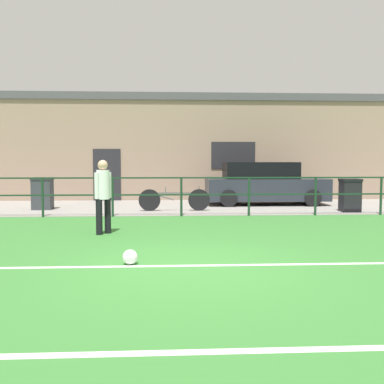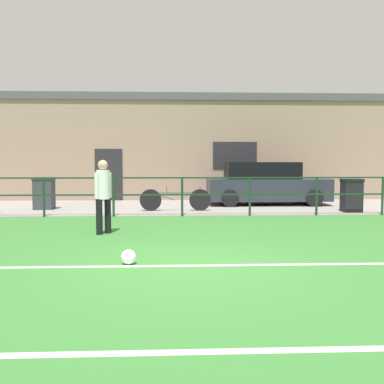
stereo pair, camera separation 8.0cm
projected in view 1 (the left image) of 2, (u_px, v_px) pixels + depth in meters
ground at (192, 267)px, 6.72m from camera, size 60.00×44.00×0.04m
field_line_touchline at (192, 266)px, 6.70m from camera, size 36.00×0.11×0.00m
field_line_hash at (211, 352)px, 3.67m from camera, size 36.00×0.11×0.00m
pavement_strip at (179, 207)px, 15.18m from camera, size 48.00×5.00×0.02m
perimeter_fence at (181, 191)px, 12.64m from camera, size 36.07×0.07×1.15m
clubhouse_facade at (177, 148)px, 18.71m from camera, size 28.00×2.56×4.37m
player_striker at (103, 192)px, 9.54m from camera, size 0.33×0.36×1.64m
soccer_ball_match at (130, 257)px, 6.77m from camera, size 0.24×0.24×0.24m
parked_car_red at (264, 184)px, 15.91m from camera, size 4.37×1.82×1.55m
bicycle_parked_0 at (174, 200)px, 13.85m from camera, size 2.28×0.04×0.78m
trash_bin_0 at (350, 195)px, 13.61m from camera, size 0.60×0.51×1.04m
trash_bin_1 at (43, 193)px, 14.25m from camera, size 0.65×0.55×1.06m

